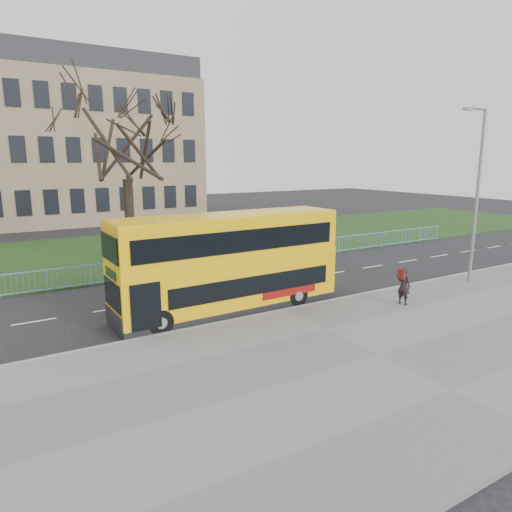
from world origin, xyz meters
The scene contains 10 objects.
ground centered at (0.00, 0.00, 0.00)m, with size 120.00×120.00×0.00m, color black.
pavement centered at (0.00, -6.75, 0.06)m, with size 80.00×10.50×0.12m, color slate.
kerb centered at (0.00, -1.55, 0.07)m, with size 80.00×0.20×0.14m, color gray.
grass_verge centered at (0.00, 14.30, 0.04)m, with size 80.00×15.40×0.08m, color #193312.
guard_railing centered at (0.00, 6.60, 0.55)m, with size 40.00×0.12×1.10m, color #7CA7DD, non-canonical shape.
bare_tree centered at (-3.00, 10.00, 6.01)m, with size 8.31×8.31×11.87m, color black, non-canonical shape.
civic_building centered at (-5.00, 35.00, 7.00)m, with size 30.00×15.00×14.00m, color #78684C.
yellow_bus centered at (-1.88, -0.23, 2.13)m, with size 9.51×2.48×3.96m.
pedestrian centered at (4.69, -3.55, 0.92)m, with size 0.58×0.38×1.60m, color black.
street_lamp centered at (10.42, -2.67, 4.71)m, with size 1.78×0.23×8.38m.
Camera 1 is at (-10.23, -16.27, 6.15)m, focal length 32.00 mm.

